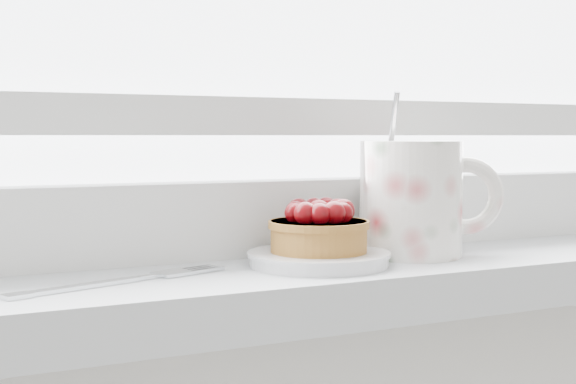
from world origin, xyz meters
TOP-DOWN VIEW (x-y plane):
  - saucer at (0.00, 1.88)m, footprint 0.12×0.12m
  - raspberry_tart at (0.00, 1.88)m, footprint 0.09×0.09m
  - floral_mug at (0.11, 1.89)m, footprint 0.15×0.12m
  - fork at (-0.17, 1.88)m, footprint 0.18×0.07m

SIDE VIEW (x-z plane):
  - fork at x=-0.17m, z-range 0.94..0.94m
  - saucer at x=0.00m, z-range 0.94..0.95m
  - raspberry_tart at x=0.00m, z-range 0.95..1.00m
  - floral_mug at x=0.11m, z-range 0.92..1.07m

